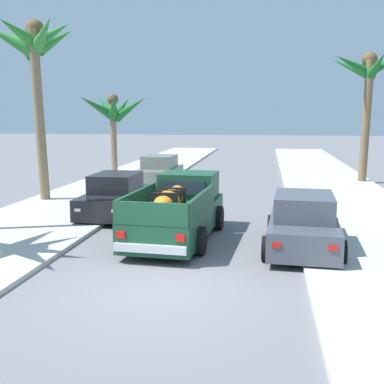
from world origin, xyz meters
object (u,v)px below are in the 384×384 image
at_px(pickup_truck, 178,211).
at_px(car_left_near, 116,196).
at_px(car_left_mid, 303,224).
at_px(car_right_near, 159,171).
at_px(palm_tree_left_mid, 114,111).
at_px(palm_tree_right_mid, 34,53).
at_px(palm_tree_left_fore, 366,80).

relative_size(pickup_truck, car_left_near, 1.24).
bearing_deg(car_left_near, car_left_mid, -28.75).
distance_m(car_left_near, car_right_near, 7.90).
bearing_deg(car_left_mid, car_right_near, 119.91).
xyz_separation_m(car_left_near, car_right_near, (-0.16, 7.90, 0.00)).
distance_m(palm_tree_left_mid, palm_tree_right_mid, 7.97).
xyz_separation_m(car_left_mid, palm_tree_left_mid, (-9.55, 13.17, 3.14)).
xyz_separation_m(car_left_near, palm_tree_left_mid, (-3.15, 9.66, 3.14)).
distance_m(car_right_near, car_left_mid, 13.17).
xyz_separation_m(car_left_near, palm_tree_left_fore, (10.39, 9.96, 4.70)).
distance_m(pickup_truck, palm_tree_left_fore, 15.57).
height_order(pickup_truck, palm_tree_left_mid, palm_tree_left_mid).
bearing_deg(car_left_near, palm_tree_left_fore, 43.79).
bearing_deg(pickup_truck, car_left_near, 134.74).
bearing_deg(car_left_mid, palm_tree_left_fore, 73.52).
distance_m(pickup_truck, palm_tree_right_mid, 9.86).
bearing_deg(palm_tree_left_mid, pickup_truck, -64.46).
relative_size(pickup_truck, palm_tree_right_mid, 0.72).
xyz_separation_m(car_right_near, car_left_mid, (6.57, -11.41, 0.00)).
bearing_deg(palm_tree_right_mid, car_left_near, -27.58).
bearing_deg(car_left_near, palm_tree_right_mid, 152.42).
distance_m(pickup_truck, car_right_near, 11.17).
bearing_deg(palm_tree_left_fore, palm_tree_left_mid, -178.74).
distance_m(car_right_near, palm_tree_left_mid, 4.68).
xyz_separation_m(car_left_mid, palm_tree_left_fore, (3.99, 13.47, 4.70)).
relative_size(pickup_truck, car_left_mid, 1.23).
height_order(pickup_truck, palm_tree_right_mid, palm_tree_right_mid).
relative_size(palm_tree_left_mid, palm_tree_right_mid, 0.66).
xyz_separation_m(pickup_truck, palm_tree_left_mid, (-5.98, 12.52, 3.04)).
xyz_separation_m(palm_tree_left_mid, palm_tree_right_mid, (-0.76, -7.62, 2.23)).
height_order(palm_tree_left_fore, palm_tree_right_mid, palm_tree_right_mid).
height_order(car_right_near, palm_tree_left_mid, palm_tree_left_mid).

